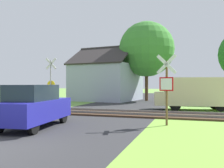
{
  "coord_description": "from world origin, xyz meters",
  "views": [
    {
      "loc": [
        5.32,
        -5.39,
        1.83
      ],
      "look_at": [
        0.5,
        9.84,
        1.8
      ],
      "focal_mm": 40.0,
      "sensor_mm": 36.0,
      "label": 1
    }
  ],
  "objects_px": {
    "stop_sign_near": "(167,85)",
    "parked_car": "(34,106)",
    "mail_truck": "(193,92)",
    "crossing_sign_far": "(51,81)",
    "house": "(107,81)",
    "tree_center": "(147,49)"
  },
  "relations": [
    {
      "from": "tree_center",
      "to": "mail_truck",
      "type": "bearing_deg",
      "value": -60.81
    },
    {
      "from": "tree_center",
      "to": "parked_car",
      "type": "distance_m",
      "value": 18.14
    },
    {
      "from": "mail_truck",
      "to": "parked_car",
      "type": "height_order",
      "value": "mail_truck"
    },
    {
      "from": "stop_sign_near",
      "to": "parked_car",
      "type": "distance_m",
      "value": 5.7
    },
    {
      "from": "tree_center",
      "to": "mail_truck",
      "type": "height_order",
      "value": "tree_center"
    },
    {
      "from": "crossing_sign_far",
      "to": "mail_truck",
      "type": "relative_size",
      "value": 0.73
    },
    {
      "from": "crossing_sign_far",
      "to": "house",
      "type": "relative_size",
      "value": 0.49
    },
    {
      "from": "mail_truck",
      "to": "house",
      "type": "bearing_deg",
      "value": 39.6
    },
    {
      "from": "house",
      "to": "tree_center",
      "type": "bearing_deg",
      "value": 13.39
    },
    {
      "from": "stop_sign_near",
      "to": "house",
      "type": "xyz_separation_m",
      "value": [
        -7.85,
        14.95,
        0.36
      ]
    },
    {
      "from": "stop_sign_near",
      "to": "parked_car",
      "type": "relative_size",
      "value": 0.75
    },
    {
      "from": "crossing_sign_far",
      "to": "tree_center",
      "type": "distance_m",
      "value": 11.85
    },
    {
      "from": "parked_car",
      "to": "mail_truck",
      "type": "bearing_deg",
      "value": 49.37
    },
    {
      "from": "crossing_sign_far",
      "to": "parked_car",
      "type": "bearing_deg",
      "value": -67.05
    },
    {
      "from": "house",
      "to": "parked_car",
      "type": "xyz_separation_m",
      "value": [
        2.65,
        -17.11,
        -1.21
      ]
    },
    {
      "from": "stop_sign_near",
      "to": "parked_car",
      "type": "xyz_separation_m",
      "value": [
        -5.2,
        -2.16,
        -0.85
      ]
    },
    {
      "from": "tree_center",
      "to": "parked_car",
      "type": "height_order",
      "value": "tree_center"
    },
    {
      "from": "crossing_sign_far",
      "to": "tree_center",
      "type": "bearing_deg",
      "value": 56.94
    },
    {
      "from": "stop_sign_near",
      "to": "crossing_sign_far",
      "type": "relative_size",
      "value": 0.83
    },
    {
      "from": "mail_truck",
      "to": "crossing_sign_far",
      "type": "bearing_deg",
      "value": 90.0
    },
    {
      "from": "stop_sign_near",
      "to": "house",
      "type": "height_order",
      "value": "house"
    },
    {
      "from": "house",
      "to": "parked_car",
      "type": "bearing_deg",
      "value": -72.48
    }
  ]
}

